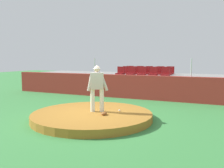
# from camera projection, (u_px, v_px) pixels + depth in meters

# --- Properties ---
(ground_plane) EXTENTS (60.00, 60.00, 0.00)m
(ground_plane) POSITION_uv_depth(u_px,v_px,m) (92.00, 119.00, 9.03)
(ground_plane) COLOR #39833F
(pitchers_mound) EXTENTS (4.51, 4.51, 0.27)m
(pitchers_mound) POSITION_uv_depth(u_px,v_px,m) (92.00, 116.00, 9.01)
(pitchers_mound) COLOR #A36C26
(pitchers_mound) RESTS_ON ground_plane
(pitcher) EXTENTS (0.77, 0.45, 1.78)m
(pitcher) POSITION_uv_depth(u_px,v_px,m) (97.00, 85.00, 9.03)
(pitcher) COLOR white
(pitcher) RESTS_ON pitchers_mound
(baseball) EXTENTS (0.07, 0.07, 0.07)m
(baseball) POSITION_uv_depth(u_px,v_px,m) (119.00, 110.00, 9.16)
(baseball) COLOR white
(baseball) RESTS_ON pitchers_mound
(fielding_glove) EXTENTS (0.25, 0.33, 0.11)m
(fielding_glove) POSITION_uv_depth(u_px,v_px,m) (104.00, 113.00, 8.58)
(fielding_glove) COLOR brown
(fielding_glove) RESTS_ON pitchers_mound
(brick_barrier) EXTENTS (16.98, 0.40, 1.35)m
(brick_barrier) POSITION_uv_depth(u_px,v_px,m) (136.00, 87.00, 13.69)
(brick_barrier) COLOR maroon
(brick_barrier) RESTS_ON ground_plane
(fence_post_left) EXTENTS (0.06, 0.06, 0.95)m
(fence_post_left) POSITION_uv_depth(u_px,v_px,m) (95.00, 66.00, 14.67)
(fence_post_left) COLOR silver
(fence_post_left) RESTS_ON brick_barrier
(fence_post_right) EXTENTS (0.06, 0.06, 0.95)m
(fence_post_right) POSITION_uv_depth(u_px,v_px,m) (191.00, 68.00, 12.35)
(fence_post_right) COLOR silver
(fence_post_right) RESTS_ON brick_barrier
(bleacher_platform) EXTENTS (15.86, 3.17, 1.29)m
(bleacher_platform) POSITION_uv_depth(u_px,v_px,m) (147.00, 84.00, 15.67)
(bleacher_platform) COLOR gray
(bleacher_platform) RESTS_ON ground_plane
(stadium_chair_0) EXTENTS (0.48, 0.44, 0.50)m
(stadium_chair_0) POSITION_uv_depth(u_px,v_px,m) (120.00, 72.00, 15.18)
(stadium_chair_0) COLOR maroon
(stadium_chair_0) RESTS_ON bleacher_platform
(stadium_chair_1) EXTENTS (0.48, 0.44, 0.50)m
(stadium_chair_1) POSITION_uv_depth(u_px,v_px,m) (131.00, 72.00, 14.91)
(stadium_chair_1) COLOR maroon
(stadium_chair_1) RESTS_ON bleacher_platform
(stadium_chair_2) EXTENTS (0.48, 0.44, 0.50)m
(stadium_chair_2) POSITION_uv_depth(u_px,v_px,m) (142.00, 72.00, 14.64)
(stadium_chair_2) COLOR maroon
(stadium_chair_2) RESTS_ON bleacher_platform
(stadium_chair_3) EXTENTS (0.48, 0.44, 0.50)m
(stadium_chair_3) POSITION_uv_depth(u_px,v_px,m) (153.00, 73.00, 14.31)
(stadium_chair_3) COLOR maroon
(stadium_chair_3) RESTS_ON bleacher_platform
(stadium_chair_4) EXTENTS (0.48, 0.44, 0.50)m
(stadium_chair_4) POSITION_uv_depth(u_px,v_px,m) (165.00, 73.00, 14.03)
(stadium_chair_4) COLOR maroon
(stadium_chair_4) RESTS_ON bleacher_platform
(stadium_chair_5) EXTENTS (0.48, 0.44, 0.50)m
(stadium_chair_5) POSITION_uv_depth(u_px,v_px,m) (126.00, 71.00, 15.97)
(stadium_chair_5) COLOR maroon
(stadium_chair_5) RESTS_ON bleacher_platform
(stadium_chair_6) EXTENTS (0.48, 0.44, 0.50)m
(stadium_chair_6) POSITION_uv_depth(u_px,v_px,m) (136.00, 72.00, 15.68)
(stadium_chair_6) COLOR maroon
(stadium_chair_6) RESTS_ON bleacher_platform
(stadium_chair_7) EXTENTS (0.48, 0.44, 0.50)m
(stadium_chair_7) POSITION_uv_depth(u_px,v_px,m) (146.00, 72.00, 15.39)
(stadium_chair_7) COLOR maroon
(stadium_chair_7) RESTS_ON bleacher_platform
(stadium_chair_8) EXTENTS (0.48, 0.44, 0.50)m
(stadium_chair_8) POSITION_uv_depth(u_px,v_px,m) (157.00, 72.00, 15.10)
(stadium_chair_8) COLOR maroon
(stadium_chair_8) RESTS_ON bleacher_platform
(stadium_chair_9) EXTENTS (0.48, 0.44, 0.50)m
(stadium_chair_9) POSITION_uv_depth(u_px,v_px,m) (168.00, 72.00, 14.83)
(stadium_chair_9) COLOR maroon
(stadium_chair_9) RESTS_ON bleacher_platform
(stadium_chair_10) EXTENTS (0.48, 0.44, 0.50)m
(stadium_chair_10) POSITION_uv_depth(u_px,v_px,m) (130.00, 71.00, 16.72)
(stadium_chair_10) COLOR maroon
(stadium_chair_10) RESTS_ON bleacher_platform
(stadium_chair_11) EXTENTS (0.48, 0.44, 0.50)m
(stadium_chair_11) POSITION_uv_depth(u_px,v_px,m) (140.00, 71.00, 16.44)
(stadium_chair_11) COLOR maroon
(stadium_chair_11) RESTS_ON bleacher_platform
(stadium_chair_12) EXTENTS (0.48, 0.44, 0.50)m
(stadium_chair_12) POSITION_uv_depth(u_px,v_px,m) (149.00, 71.00, 16.15)
(stadium_chair_12) COLOR maroon
(stadium_chair_12) RESTS_ON bleacher_platform
(stadium_chair_13) EXTENTS (0.48, 0.44, 0.50)m
(stadium_chair_13) POSITION_uv_depth(u_px,v_px,m) (160.00, 71.00, 15.86)
(stadium_chair_13) COLOR maroon
(stadium_chair_13) RESTS_ON bleacher_platform
(stadium_chair_14) EXTENTS (0.48, 0.44, 0.50)m
(stadium_chair_14) POSITION_uv_depth(u_px,v_px,m) (170.00, 72.00, 15.60)
(stadium_chair_14) COLOR maroon
(stadium_chair_14) RESTS_ON bleacher_platform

